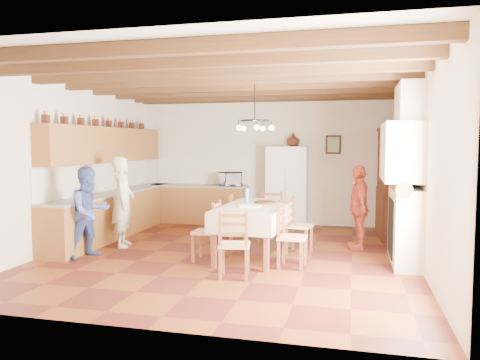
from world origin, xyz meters
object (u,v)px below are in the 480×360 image
at_px(chair_right_near, 292,236).
at_px(microwave, 231,179).
at_px(chair_end_far, 270,217).
at_px(person_woman_red, 358,207).
at_px(refrigerator, 288,186).
at_px(hutch, 392,183).
at_px(chair_end_near, 234,243).
at_px(person_man, 123,202).
at_px(chair_left_near, 206,231).
at_px(person_woman_blue, 90,212).
at_px(chair_left_far, 222,221).
at_px(chair_right_far, 299,225).
at_px(dining_table, 254,210).

bearing_deg(chair_right_near, microwave, 31.94).
relative_size(chair_end_far, person_woman_red, 0.64).
bearing_deg(refrigerator, hutch, -22.03).
xyz_separation_m(refrigerator, chair_end_near, (-0.16, -4.31, -0.42)).
distance_m(hutch, person_man, 5.21).
bearing_deg(refrigerator, chair_left_near, -103.18).
bearing_deg(refrigerator, person_woman_blue, -126.25).
bearing_deg(chair_left_far, chair_right_near, 42.95).
xyz_separation_m(chair_left_near, person_woman_blue, (-1.94, -0.25, 0.27)).
height_order(chair_right_near, chair_end_near, same).
xyz_separation_m(chair_right_near, chair_right_far, (-0.01, 1.01, 0.00)).
height_order(chair_right_near, person_man, person_man).
bearing_deg(refrigerator, microwave, -174.50).
bearing_deg(chair_end_near, person_woman_blue, -21.40).
distance_m(chair_end_near, microwave, 4.38).
bearing_deg(chair_end_near, person_man, -39.44).
height_order(dining_table, chair_left_far, chair_left_far).
xyz_separation_m(dining_table, chair_left_near, (-0.70, -0.42, -0.29)).
xyz_separation_m(refrigerator, dining_table, (-0.13, -3.06, -0.13)).
xyz_separation_m(refrigerator, hutch, (2.20, -0.90, 0.19)).
relative_size(chair_left_near, person_man, 0.58).
xyz_separation_m(hutch, person_woman_red, (-0.65, -1.14, -0.35)).
bearing_deg(chair_end_near, refrigerator, -101.17).
distance_m(chair_left_far, chair_right_near, 1.78).
distance_m(chair_end_far, microwave, 2.23).
relative_size(chair_end_near, person_woman_blue, 0.64).
bearing_deg(chair_left_far, chair_end_near, 11.34).
bearing_deg(microwave, person_woman_blue, -127.09).
relative_size(hutch, person_woman_blue, 1.46).
xyz_separation_m(chair_right_far, person_woman_red, (0.99, 0.55, 0.27)).
distance_m(hutch, chair_left_far, 3.51).
relative_size(refrigerator, person_man, 1.10).
xyz_separation_m(chair_left_far, chair_right_near, (1.41, -1.08, 0.00)).
bearing_deg(dining_table, chair_right_far, 34.29).
xyz_separation_m(refrigerator, chair_left_far, (-0.85, -2.52, -0.42)).
distance_m(hutch, chair_right_far, 2.43).
relative_size(hutch, chair_end_far, 2.28).
bearing_deg(person_woman_red, person_man, -87.72).
height_order(chair_end_far, person_woman_red, person_woman_red).
bearing_deg(chair_end_far, hutch, 24.54).
distance_m(refrigerator, dining_table, 3.07).
bearing_deg(person_woman_red, person_woman_blue, -77.50).
xyz_separation_m(hutch, chair_left_far, (-3.05, -1.62, -0.61)).
bearing_deg(chair_left_near, chair_right_near, 85.44).
xyz_separation_m(hutch, chair_left_near, (-3.03, -2.59, -0.61)).
bearing_deg(person_woman_red, chair_left_near, -67.70).
bearing_deg(chair_right_far, chair_right_near, -170.35).
height_order(refrigerator, person_man, refrigerator).
bearing_deg(person_woman_red, chair_right_near, -41.16).
xyz_separation_m(chair_right_near, person_man, (-3.18, 0.73, 0.34)).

